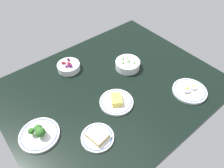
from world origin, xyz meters
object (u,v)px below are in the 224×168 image
(bowl_berries, at_px, (69,66))
(plate_broccoli, at_px, (39,134))
(plate_eggs, at_px, (190,90))
(bowl_peas, at_px, (128,64))
(plate_sandwich, at_px, (97,137))
(plate_cheese, at_px, (116,101))

(bowl_berries, height_order, plate_broccoli, plate_broccoli)
(plate_eggs, bearing_deg, bowl_peas, 109.20)
(plate_sandwich, bearing_deg, plate_eggs, -9.21)
(bowl_berries, relative_size, plate_sandwich, 0.90)
(plate_cheese, bearing_deg, bowl_berries, 97.88)
(plate_eggs, xyz_separation_m, plate_cheese, (-0.40, 0.22, 0.00))
(plate_sandwich, bearing_deg, bowl_peas, 32.33)
(plate_broccoli, relative_size, plate_sandwich, 1.22)
(bowl_peas, distance_m, plate_eggs, 0.43)
(bowl_berries, distance_m, plate_eggs, 0.80)
(bowl_berries, xyz_separation_m, plate_cheese, (0.06, -0.43, -0.01))
(bowl_berries, bearing_deg, plate_broccoli, -137.94)
(bowl_berries, height_order, plate_cheese, bowl_berries)
(bowl_peas, xyz_separation_m, bowl_berries, (-0.32, 0.24, -0.00))
(plate_eggs, height_order, plate_sandwich, plate_eggs)
(bowl_peas, height_order, plate_eggs, bowl_peas)
(bowl_peas, bearing_deg, plate_eggs, -70.80)
(bowl_berries, xyz_separation_m, plate_sandwich, (-0.16, -0.55, -0.01))
(bowl_peas, relative_size, plate_eggs, 0.81)
(bowl_peas, bearing_deg, plate_cheese, -143.73)
(plate_cheese, height_order, plate_sandwich, plate_cheese)
(plate_cheese, bearing_deg, plate_eggs, -28.28)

